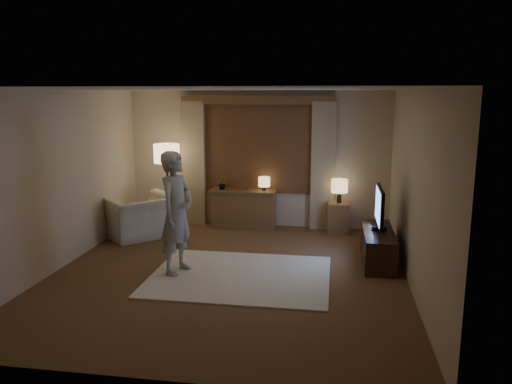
% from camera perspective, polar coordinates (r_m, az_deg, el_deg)
% --- Properties ---
extents(room, '(5.04, 5.54, 2.64)m').
position_cam_1_polar(room, '(7.39, -2.46, 1.79)').
color(room, brown).
rests_on(room, ground).
extents(rug, '(2.50, 2.00, 0.02)m').
position_cam_1_polar(rug, '(7.15, -1.82, -9.55)').
color(rug, white).
rests_on(rug, floor).
extents(sideboard, '(1.20, 0.40, 0.70)m').
position_cam_1_polar(sideboard, '(9.56, -1.44, -2.06)').
color(sideboard, brown).
rests_on(sideboard, floor).
extents(picture_frame, '(0.16, 0.02, 0.20)m').
position_cam_1_polar(picture_frame, '(9.46, -1.46, 0.59)').
color(picture_frame, brown).
rests_on(picture_frame, sideboard).
extents(plant, '(0.17, 0.13, 0.30)m').
position_cam_1_polar(plant, '(9.53, -3.82, 0.96)').
color(plant, '#999999').
rests_on(plant, sideboard).
extents(table_lamp_sideboard, '(0.22, 0.22, 0.30)m').
position_cam_1_polar(table_lamp_sideboard, '(9.38, 0.94, 1.11)').
color(table_lamp_sideboard, black).
rests_on(table_lamp_sideboard, sideboard).
extents(floor_lamp, '(0.47, 0.47, 1.63)m').
position_cam_1_polar(floor_lamp, '(9.39, -10.16, 3.82)').
color(floor_lamp, black).
rests_on(floor_lamp, floor).
extents(armchair, '(1.53, 1.53, 0.75)m').
position_cam_1_polar(armchair, '(9.18, -13.04, -2.75)').
color(armchair, beige).
rests_on(armchair, floor).
extents(side_table, '(0.40, 0.40, 0.56)m').
position_cam_1_polar(side_table, '(9.37, 9.41, -2.91)').
color(side_table, brown).
rests_on(side_table, floor).
extents(table_lamp_side, '(0.30, 0.30, 0.44)m').
position_cam_1_polar(table_lamp_side, '(9.25, 9.52, 0.62)').
color(table_lamp_side, black).
rests_on(table_lamp_side, side_table).
extents(tv_stand, '(0.45, 1.40, 0.50)m').
position_cam_1_polar(tv_stand, '(7.88, 13.75, -6.05)').
color(tv_stand, black).
rests_on(tv_stand, floor).
extents(tv, '(0.22, 0.91, 0.66)m').
position_cam_1_polar(tv, '(7.72, 13.95, -1.69)').
color(tv, black).
rests_on(tv, tv_stand).
extents(person, '(0.56, 0.72, 1.75)m').
position_cam_1_polar(person, '(7.12, -9.08, -2.35)').
color(person, '#A49D97').
rests_on(person, rug).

